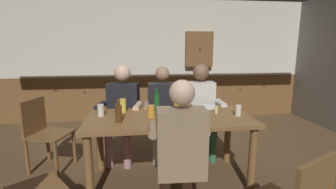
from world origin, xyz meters
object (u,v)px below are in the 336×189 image
Objects in this scene: pint_glass_1 at (123,105)px; person_1 at (163,108)px; chair_empty_near_right at (44,132)px; plate_1 at (187,112)px; condiment_caddy at (172,117)px; pint_glass_4 at (101,110)px; person_0 at (122,108)px; bottle_1 at (157,102)px; pint_glass_2 at (151,111)px; table_candle at (216,110)px; bottle_0 at (119,113)px; person_2 at (201,106)px; pint_glass_0 at (238,110)px; pint_glass_3 at (177,102)px; wall_dart_cabinet at (199,49)px; person_3 at (180,146)px; dining_table at (169,126)px; plate_0 at (207,107)px.

person_1 is at bearing 38.40° from pint_glass_1.
plate_1 is (1.71, -0.32, 0.28)m from chair_empty_near_right.
condiment_caddy is 0.88× the size of pint_glass_1.
chair_empty_near_right is at bearing 155.12° from pint_glass_4.
bottle_1 is at bearing 148.07° from person_0.
condiment_caddy is 0.32m from plate_1.
person_0 is at bearing 118.21° from pint_glass_2.
bottle_0 reaches higher than table_candle.
person_2 is 10.75× the size of pint_glass_0.
condiment_caddy is at bearing -16.13° from pint_glass_4.
pint_glass_3 is 0.21× the size of wall_dart_cabinet.
person_1 is 0.82m from table_candle.
person_1 is 0.67m from pint_glass_1.
pint_glass_0 is (0.75, 0.60, 0.12)m from person_3.
chair_empty_near_right is at bearing 162.79° from dining_table.
pint_glass_2 reaches higher than plate_1.
person_1 is 0.97m from bottle_0.
person_2 is at bearing 37.11° from pint_glass_3.
wall_dart_cabinet is (1.46, 2.50, 0.61)m from bottle_0.
pint_glass_4 reaches higher than pint_glass_0.
dining_table is at bearing 53.18° from person_2.
pint_glass_1 is at bearing 153.83° from dining_table.
table_candle is at bearing 10.46° from bottle_0.
person_1 is at bearing 56.03° from bottle_0.
bottle_1 is 0.28m from pint_glass_3.
person_0 is 1.49m from pint_glass_0.
chair_empty_near_right is 6.77× the size of pint_glass_4.
bottle_0 reaches higher than pint_glass_0.
pint_glass_3 reaches higher than plate_0.
person_3 is 1.08m from pint_glass_4.
pint_glass_4 reaches higher than plate_0.
plate_1 is 1.11× the size of bottle_0.
dining_table is 1.57m from chair_empty_near_right.
bottle_1 is at bearing 43.63° from bottle_0.
wall_dart_cabinet is (1.13, 2.36, 0.64)m from pint_glass_2.
pint_glass_1 reaches higher than pint_glass_2.
person_2 is at bearing 36.42° from bottle_0.
pint_glass_3 reaches higher than pint_glass_0.
person_0 is 9.74× the size of pint_glass_2.
person_3 is 0.77m from bottle_0.
dining_table is at bearing 175.58° from pint_glass_0.
bottle_0 is 1.29m from pint_glass_0.
bottle_1 is at bearing 109.15° from condiment_caddy.
pint_glass_4 reaches higher than dining_table.
plate_0 is 1.30m from pint_glass_4.
plate_1 is 1.76× the size of pint_glass_3.
chair_empty_near_right is 2.33m from pint_glass_0.
person_2 is at bearing 112.62° from chair_empty_near_right.
condiment_caddy is (-0.52, -0.76, 0.08)m from person_2.
table_candle is 0.32× the size of plate_0.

